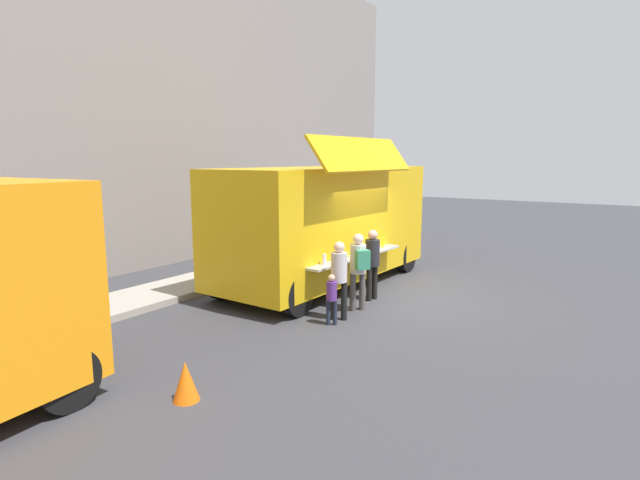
% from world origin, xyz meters
% --- Properties ---
extents(ground_plane, '(60.00, 60.00, 0.00)m').
position_xyz_m(ground_plane, '(0.00, 0.00, 0.00)').
color(ground_plane, '#38383D').
extents(curb_strip, '(28.00, 1.60, 0.15)m').
position_xyz_m(curb_strip, '(-3.78, 4.87, 0.07)').
color(curb_strip, '#9E998E').
rests_on(curb_strip, ground).
extents(building_behind, '(32.00, 2.40, 10.69)m').
position_xyz_m(building_behind, '(-2.78, 8.77, 5.34)').
color(building_behind, gray).
rests_on(building_behind, ground).
extents(food_truck_main, '(6.56, 3.20, 3.70)m').
position_xyz_m(food_truck_main, '(0.23, 2.25, 1.64)').
color(food_truck_main, gold).
rests_on(food_truck_main, ground).
extents(traffic_cone_orange, '(0.36, 0.36, 0.55)m').
position_xyz_m(traffic_cone_orange, '(-6.13, 0.38, 0.28)').
color(traffic_cone_orange, orange).
rests_on(traffic_cone_orange, ground).
extents(trash_bin, '(0.60, 0.60, 0.94)m').
position_xyz_m(trash_bin, '(4.03, 4.57, 0.47)').
color(trash_bin, '#2C5D39').
rests_on(trash_bin, ground).
extents(customer_front_ordering, '(0.34, 0.33, 1.63)m').
position_xyz_m(customer_front_ordering, '(-0.42, 0.55, 0.97)').
color(customer_front_ordering, black).
rests_on(customer_front_ordering, ground).
extents(customer_mid_with_backpack, '(0.50, 0.53, 1.66)m').
position_xyz_m(customer_mid_with_backpack, '(-1.32, 0.41, 1.02)').
color(customer_mid_with_backpack, '#4D4746').
rests_on(customer_mid_with_backpack, ground).
extents(customer_rear_waiting, '(0.33, 0.33, 1.60)m').
position_xyz_m(customer_rear_waiting, '(-2.07, 0.44, 0.96)').
color(customer_rear_waiting, black).
rests_on(customer_rear_waiting, ground).
extents(child_near_queue, '(0.21, 0.21, 1.01)m').
position_xyz_m(child_near_queue, '(-2.43, 0.39, 0.61)').
color(child_near_queue, '#1D2435').
rests_on(child_near_queue, ground).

